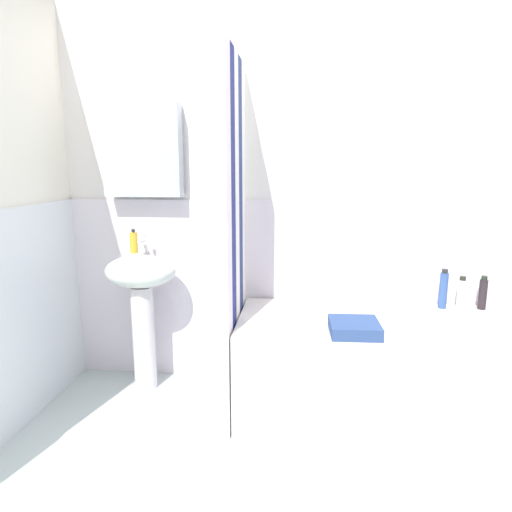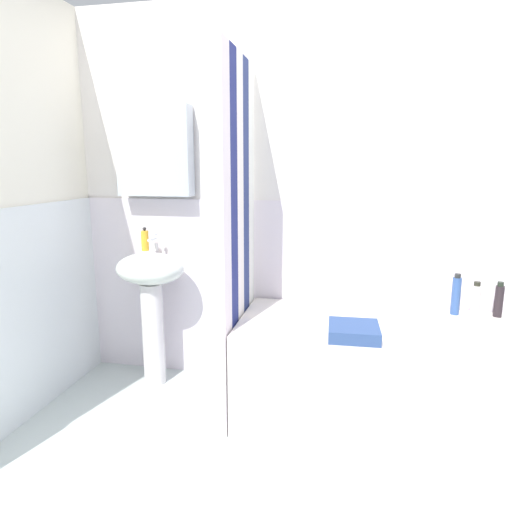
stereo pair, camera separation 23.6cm
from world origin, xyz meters
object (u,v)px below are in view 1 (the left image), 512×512
(soap_dispenser, at_px, (134,242))
(shampoo_bottle, at_px, (443,290))
(body_wash_bottle, at_px, (483,293))
(conditioner_bottle, at_px, (461,293))
(towel_folded, at_px, (354,327))
(sink, at_px, (141,292))
(bathtub, at_px, (373,367))

(soap_dispenser, xyz_separation_m, shampoo_bottle, (1.91, 0.03, -0.26))
(soap_dispenser, height_order, body_wash_bottle, soap_dispenser)
(body_wash_bottle, bearing_deg, soap_dispenser, -179.11)
(soap_dispenser, bearing_deg, conditioner_bottle, 1.17)
(body_wash_bottle, xyz_separation_m, towel_folded, (-0.81, -0.49, -0.06))
(sink, distance_m, conditioner_bottle, 1.96)
(conditioner_bottle, xyz_separation_m, shampoo_bottle, (-0.11, -0.01, 0.02))
(conditioner_bottle, bearing_deg, bathtub, -153.20)
(sink, height_order, shampoo_bottle, sink)
(sink, relative_size, towel_folded, 3.49)
(sink, bearing_deg, shampoo_bottle, 3.19)
(soap_dispenser, height_order, towel_folded, soap_dispenser)
(sink, height_order, soap_dispenser, soap_dispenser)
(sink, height_order, body_wash_bottle, sink)
(conditioner_bottle, bearing_deg, soap_dispenser, -178.83)
(shampoo_bottle, bearing_deg, towel_folded, -140.11)
(bathtub, relative_size, conditioner_bottle, 7.80)
(bathtub, height_order, conditioner_bottle, conditioner_bottle)
(sink, distance_m, body_wash_bottle, 2.08)
(conditioner_bottle, height_order, towel_folded, conditioner_bottle)
(soap_dispenser, height_order, conditioner_bottle, soap_dispenser)
(soap_dispenser, xyz_separation_m, body_wash_bottle, (2.14, 0.03, -0.28))
(sink, bearing_deg, soap_dispenser, 129.32)
(sink, relative_size, soap_dispenser, 5.67)
(sink, relative_size, shampoo_bottle, 3.61)
(sink, xyz_separation_m, conditioner_bottle, (1.96, 0.12, 0.02))
(bathtub, bearing_deg, shampoo_bottle, 31.12)
(soap_dispenser, bearing_deg, shampoo_bottle, 0.85)
(soap_dispenser, distance_m, towel_folded, 1.45)
(bathtub, bearing_deg, soap_dispenser, 170.91)
(sink, relative_size, body_wash_bottle, 4.28)
(shampoo_bottle, bearing_deg, bathtub, -148.88)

